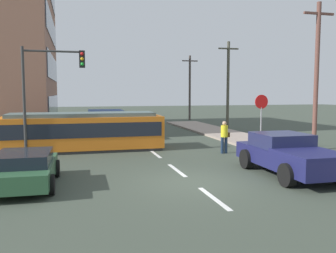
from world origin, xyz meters
TOP-DOWN VIEW (x-y plane):
  - ground_plane at (0.00, 10.00)m, footprint 120.00×120.00m
  - sidewalk_curb_right at (6.80, 6.00)m, footprint 3.20×36.00m
  - lane_stripe_0 at (0.00, -2.00)m, footprint 0.16×2.40m
  - lane_stripe_1 at (0.00, 2.00)m, footprint 0.16×2.40m
  - lane_stripe_2 at (0.00, 6.00)m, footprint 0.16×2.40m
  - lane_stripe_3 at (0.00, 14.11)m, footprint 0.16×2.40m
  - lane_stripe_4 at (0.00, 20.11)m, footprint 0.16×2.40m
  - streetcar_tram at (-3.53, 8.11)m, footprint 8.49×2.58m
  - city_bus at (-1.78, 13.79)m, footprint 2.68×5.44m
  - pedestrian_crossing at (3.51, 5.33)m, footprint 0.51×0.36m
  - pickup_truck_parked at (3.87, 0.13)m, footprint 2.33×5.02m
  - parked_sedan_near at (-5.61, 0.83)m, footprint 2.12×4.13m
  - parked_sedan_mid at (-4.97, 12.07)m, footprint 2.17×4.54m
  - parked_sedan_far at (-4.95, 17.60)m, footprint 2.04×4.61m
  - parked_sedan_furthest at (-5.28, 23.40)m, footprint 2.12×4.17m
  - stop_sign at (5.86, 5.82)m, footprint 0.76×0.07m
  - traffic_light_mast at (-5.17, 6.80)m, footprint 2.98×0.33m
  - utility_pole_near at (8.71, 5.11)m, footprint 1.80×0.24m
  - utility_pole_mid at (8.80, 16.84)m, footprint 1.80×0.24m
  - utility_pole_far at (8.76, 27.22)m, footprint 1.80×0.24m

SIDE VIEW (x-z plane):
  - ground_plane at x=0.00m, z-range 0.00..0.00m
  - lane_stripe_0 at x=0.00m, z-range 0.00..0.01m
  - lane_stripe_1 at x=0.00m, z-range 0.00..0.01m
  - lane_stripe_2 at x=0.00m, z-range 0.00..0.01m
  - lane_stripe_3 at x=0.00m, z-range 0.00..0.01m
  - lane_stripe_4 at x=0.00m, z-range 0.00..0.01m
  - sidewalk_curb_right at x=6.80m, z-range 0.00..0.14m
  - parked_sedan_near at x=-5.61m, z-range 0.03..1.22m
  - parked_sedan_furthest at x=-5.28m, z-range 0.03..1.22m
  - parked_sedan_far at x=-4.95m, z-range 0.03..1.22m
  - parked_sedan_mid at x=-4.97m, z-range 0.03..1.22m
  - pickup_truck_parked at x=3.87m, z-range 0.02..1.57m
  - pedestrian_crossing at x=3.51m, z-range 0.11..1.78m
  - city_bus at x=-1.78m, z-range 0.13..1.98m
  - streetcar_tram at x=-3.53m, z-range 0.04..2.09m
  - stop_sign at x=5.86m, z-range 0.75..3.63m
  - traffic_light_mast at x=-5.17m, z-range 1.06..6.40m
  - utility_pole_far at x=8.76m, z-range 0.18..7.45m
  - utility_pole_mid at x=8.80m, z-range 0.18..7.61m
  - utility_pole_near at x=8.71m, z-range 0.18..8.09m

